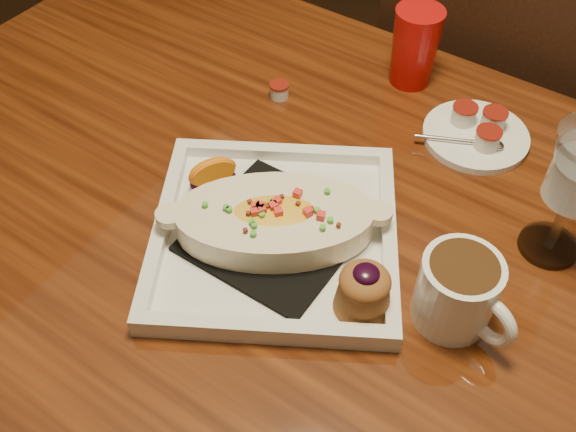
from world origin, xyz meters
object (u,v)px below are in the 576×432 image
Objects in this scene: coffee_mug at (459,291)px; red_tumbler at (415,47)px; table at (326,270)px; plate at (280,230)px; saucer at (476,132)px; chair_far at (479,114)px.

red_tumbler is (-0.25, 0.38, 0.01)m from coffee_mug.
table is 0.38m from red_tumbler.
table is at bearing 28.82° from plate.
coffee_mug is 0.33m from saucer.
chair_far is 0.75m from coffee_mug.
table is 1.61× the size of chair_far.
chair_far reaches higher than coffee_mug.
chair_far reaches higher than red_tumbler.
table is at bearing -173.92° from coffee_mug.
plate is 3.29× the size of red_tumbler.
plate is 0.41m from red_tumbler.
red_tumbler reaches higher than table.
red_tumbler reaches higher than coffee_mug.
plate is 3.31× the size of coffee_mug.
coffee_mug reaches higher than plate.
red_tumbler is (-0.15, 0.07, 0.05)m from saucer.
saucer is (0.13, 0.33, -0.02)m from plate.
red_tumbler is at bearing 140.39° from coffee_mug.
coffee_mug is 0.81× the size of saucer.
saucer reaches higher than table.
table is 3.55× the size of plate.
saucer is (0.09, 0.27, 0.11)m from table.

